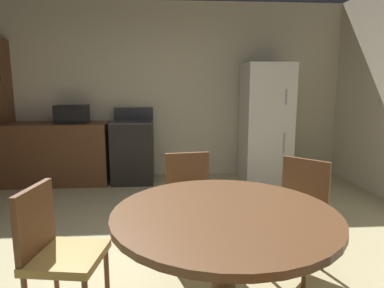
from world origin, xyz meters
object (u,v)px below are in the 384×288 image
(oven_range, at_px, (133,151))
(microwave, at_px, (72,114))
(refrigerator, at_px, (266,123))
(chair_northeast, at_px, (298,208))
(chair_west, at_px, (56,248))
(dining_table, at_px, (224,237))
(chair_north, at_px, (190,198))

(oven_range, relative_size, microwave, 2.50)
(refrigerator, relative_size, chair_northeast, 2.02)
(chair_west, bearing_deg, oven_range, 96.27)
(dining_table, distance_m, chair_north, 0.99)
(refrigerator, bearing_deg, microwave, 179.00)
(microwave, bearing_deg, chair_northeast, -46.85)
(chair_north, height_order, chair_northeast, same)
(chair_north, relative_size, chair_northeast, 1.00)
(chair_northeast, bearing_deg, dining_table, 0.00)
(oven_range, xyz_separation_m, dining_table, (0.84, -3.25, 0.14))
(microwave, distance_m, chair_northeast, 3.55)
(refrigerator, height_order, dining_table, refrigerator)
(dining_table, xyz_separation_m, chair_northeast, (0.70, 0.69, -0.10))
(microwave, relative_size, chair_north, 0.51)
(refrigerator, bearing_deg, chair_northeast, -100.51)
(refrigerator, bearing_deg, chair_north, -120.19)
(oven_range, distance_m, chair_north, 2.38)
(refrigerator, distance_m, microwave, 2.87)
(oven_range, relative_size, chair_northeast, 1.26)
(oven_range, relative_size, dining_table, 0.88)
(oven_range, xyz_separation_m, refrigerator, (2.00, -0.05, 0.41))
(oven_range, xyz_separation_m, chair_northeast, (1.54, -2.56, 0.03))
(chair_north, height_order, chair_west, same)
(dining_table, xyz_separation_m, chair_west, (-0.97, 0.15, -0.10))
(oven_range, xyz_separation_m, chair_west, (-0.13, -3.10, 0.03))
(oven_range, height_order, chair_northeast, oven_range)
(oven_range, height_order, refrigerator, refrigerator)
(refrigerator, relative_size, dining_table, 1.42)
(oven_range, distance_m, chair_west, 3.10)
(refrigerator, distance_m, chair_north, 2.60)
(chair_northeast, bearing_deg, chair_north, -63.50)
(oven_range, relative_size, refrigerator, 0.62)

